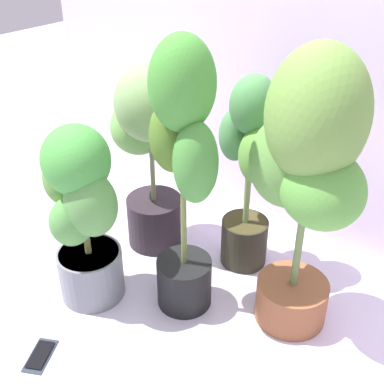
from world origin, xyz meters
name	(u,v)px	position (x,y,z in m)	size (l,w,h in m)	color
ground_plane	(160,325)	(0.00, 0.00, 0.00)	(8.00, 8.00, 0.00)	silver
potted_plant_back_right	(307,167)	(0.31, 0.35, 0.61)	(0.48, 0.43, 0.99)	brown
potted_plant_center	(183,165)	(-0.02, 0.15, 0.58)	(0.34, 0.26, 1.00)	black
potted_plant_front_left	(81,208)	(-0.31, -0.05, 0.39)	(0.40, 0.31, 0.69)	slate
potted_plant_back_center	(249,170)	(0.00, 0.48, 0.43)	(0.30, 0.24, 0.80)	#28261A
potted_plant_back_left	(148,144)	(-0.39, 0.34, 0.46)	(0.40, 0.37, 0.79)	black
cell_phone	(40,355)	(-0.20, -0.36, 0.00)	(0.13, 0.16, 0.01)	#2A333D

